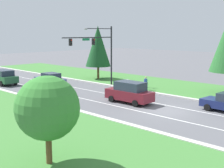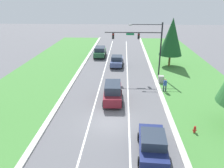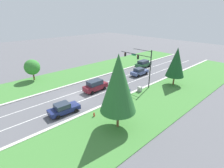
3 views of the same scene
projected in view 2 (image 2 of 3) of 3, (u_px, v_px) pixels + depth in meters
ground_plane at (109, 122)px, 20.00m from camera, size 160.00×160.00×0.00m
curb_strip_right at (172, 123)px, 19.69m from camera, size 0.50×90.00×0.15m
curb_strip_left at (49, 120)px, 20.26m from camera, size 0.50×90.00×0.15m
lane_stripe_inner_left at (90, 122)px, 20.09m from camera, size 0.14×81.00×0.01m
lane_stripe_inner_right at (129, 123)px, 19.91m from camera, size 0.14×81.00×0.01m
traffic_signal_mast at (144, 41)px, 30.08m from camera, size 7.89×0.41×7.60m
burgundy_suv at (113, 92)px, 23.75m from camera, size 2.19×4.91×2.11m
navy_sedan at (153, 143)px, 15.75m from camera, size 2.28×4.68×1.68m
forest_suv at (100, 52)px, 41.92m from camera, size 2.27×4.97×1.94m
slate_blue_sedan at (117, 61)px, 36.27m from camera, size 2.19×4.75×1.77m
utility_cabinet at (161, 79)px, 29.09m from camera, size 0.70×0.60×1.01m
pedestrian at (165, 85)px, 26.13m from camera, size 0.40×0.22×1.69m
fire_hydrant at (195, 130)px, 18.25m from camera, size 0.34×0.20×0.70m
conifer_far_right_tree at (172, 37)px, 34.73m from camera, size 3.68×3.68×7.80m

